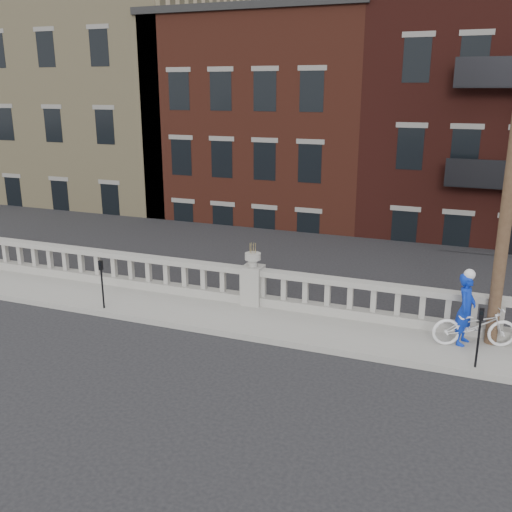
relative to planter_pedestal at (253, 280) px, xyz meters
The scene contains 9 objects.
ground 4.04m from the planter_pedestal, 90.00° to the right, with size 120.00×120.00×0.00m, color black.
sidewalk 1.21m from the planter_pedestal, 90.00° to the right, with size 32.00×2.20×0.15m, color gray.
balustrade 0.19m from the planter_pedestal, ahead, with size 28.00×0.34×1.03m.
planter_pedestal is the anchor object (origin of this frame).
lower_level 19.19m from the planter_pedestal, 88.31° to the left, with size 80.00×44.00×20.80m.
parking_meter_b 4.11m from the planter_pedestal, 154.03° to the right, with size 0.10×0.09×1.36m.
parking_meter_c 6.16m from the planter_pedestal, 17.00° to the right, with size 0.10×0.09×1.36m.
bicycle 5.85m from the planter_pedestal, ahead, with size 0.67×1.92×1.01m, color white.
cyclist 5.62m from the planter_pedestal, ahead, with size 0.63×0.42×1.73m, color #0B2AAE.
Camera 1 is at (5.48, -9.98, 5.96)m, focal length 40.00 mm.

